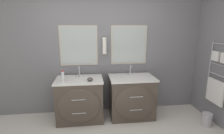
{
  "coord_description": "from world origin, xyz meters",
  "views": [
    {
      "loc": [
        -0.21,
        -1.99,
        1.83
      ],
      "look_at": [
        0.19,
        1.14,
        1.09
      ],
      "focal_mm": 28.0,
      "sensor_mm": 36.0,
      "label": 1
    }
  ],
  "objects_px": {
    "vanity_left": "(80,100)",
    "toiletry_bottle": "(63,76)",
    "vanity_right": "(132,97)",
    "waste_bin": "(207,119)",
    "amenity_bowl": "(90,79)"
  },
  "relations": [
    {
      "from": "toiletry_bottle",
      "to": "waste_bin",
      "type": "height_order",
      "value": "toiletry_bottle"
    },
    {
      "from": "toiletry_bottle",
      "to": "amenity_bowl",
      "type": "height_order",
      "value": "toiletry_bottle"
    },
    {
      "from": "amenity_bowl",
      "to": "vanity_left",
      "type": "bearing_deg",
      "value": 151.09
    },
    {
      "from": "toiletry_bottle",
      "to": "vanity_right",
      "type": "bearing_deg",
      "value": 2.67
    },
    {
      "from": "toiletry_bottle",
      "to": "amenity_bowl",
      "type": "relative_size",
      "value": 1.89
    },
    {
      "from": "vanity_left",
      "to": "vanity_right",
      "type": "bearing_deg",
      "value": 0.0
    },
    {
      "from": "toiletry_bottle",
      "to": "waste_bin",
      "type": "distance_m",
      "value": 2.8
    },
    {
      "from": "vanity_left",
      "to": "amenity_bowl",
      "type": "xyz_separation_m",
      "value": [
        0.21,
        -0.12,
        0.45
      ]
    },
    {
      "from": "toiletry_bottle",
      "to": "waste_bin",
      "type": "xyz_separation_m",
      "value": [
        2.65,
        -0.45,
        -0.81
      ]
    },
    {
      "from": "toiletry_bottle",
      "to": "amenity_bowl",
      "type": "bearing_deg",
      "value": -6.23
    },
    {
      "from": "vanity_left",
      "to": "toiletry_bottle",
      "type": "distance_m",
      "value": 0.59
    },
    {
      "from": "vanity_right",
      "to": "waste_bin",
      "type": "height_order",
      "value": "vanity_right"
    },
    {
      "from": "vanity_left",
      "to": "toiletry_bottle",
      "type": "xyz_separation_m",
      "value": [
        -0.28,
        -0.06,
        0.51
      ]
    },
    {
      "from": "vanity_right",
      "to": "amenity_bowl",
      "type": "distance_m",
      "value": 0.95
    },
    {
      "from": "amenity_bowl",
      "to": "waste_bin",
      "type": "xyz_separation_m",
      "value": [
        2.15,
        -0.4,
        -0.74
      ]
    }
  ]
}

